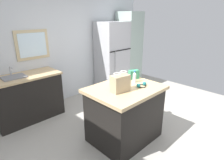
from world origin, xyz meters
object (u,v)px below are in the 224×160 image
object	(u,v)px
shopping_bag	(120,83)
small_box	(134,74)
bottle	(134,77)
kitchen_island	(125,113)
refrigerator	(112,57)
ear_defenders	(142,85)
tall_cabinet	(129,49)

from	to	relation	value
shopping_bag	small_box	bearing A→B (deg)	21.11
shopping_bag	bottle	bearing A→B (deg)	12.99
kitchen_island	refrigerator	bearing A→B (deg)	50.80
shopping_bag	small_box	distance (m)	0.64
refrigerator	ear_defenders	size ratio (longest dim) A/B	9.29
refrigerator	shopping_bag	xyz separation A→B (m)	(-1.62, -1.82, 0.14)
kitchen_island	tall_cabinet	size ratio (longest dim) A/B	0.55
bottle	ear_defenders	distance (m)	0.23
shopping_bag	bottle	world-z (taller)	shopping_bag
tall_cabinet	small_box	world-z (taller)	tall_cabinet
kitchen_island	shopping_bag	bearing A→B (deg)	-164.51
kitchen_island	bottle	distance (m)	0.63
ear_defenders	kitchen_island	bearing A→B (deg)	145.58
tall_cabinet	small_box	size ratio (longest dim) A/B	11.83
kitchen_island	bottle	size ratio (longest dim) A/B	5.67
refrigerator	shopping_bag	size ratio (longest dim) A/B	6.19
bottle	ear_defenders	xyz separation A→B (m)	(-0.08, -0.21, -0.07)
refrigerator	shopping_bag	bearing A→B (deg)	-131.62
shopping_bag	kitchen_island	bearing A→B (deg)	15.49
bottle	kitchen_island	bearing A→B (deg)	-168.49
shopping_bag	ear_defenders	distance (m)	0.42
refrigerator	kitchen_island	bearing A→B (deg)	-129.20
kitchen_island	small_box	size ratio (longest dim) A/B	6.46
kitchen_island	small_box	distance (m)	0.71
kitchen_island	small_box	xyz separation A→B (m)	(0.42, 0.18, 0.54)
kitchen_island	small_box	bearing A→B (deg)	23.26
shopping_bag	bottle	distance (m)	0.48
small_box	ear_defenders	world-z (taller)	small_box
shopping_bag	bottle	size ratio (longest dim) A/B	1.48
kitchen_island	tall_cabinet	distance (m)	2.84
ear_defenders	bottle	bearing A→B (deg)	69.85
small_box	kitchen_island	bearing A→B (deg)	-156.74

